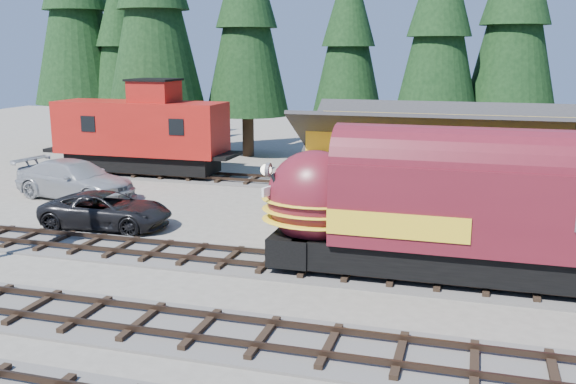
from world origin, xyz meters
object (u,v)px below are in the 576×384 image
(pickup_truck_b, at_px, (75,180))
(locomotive, at_px, (467,216))
(pickup_truck_a, at_px, (107,210))
(caboose, at_px, (142,132))
(depot, at_px, (452,163))

(pickup_truck_b, bearing_deg, locomotive, -99.49)
(locomotive, height_order, pickup_truck_b, locomotive)
(pickup_truck_a, xyz_separation_m, pickup_truck_b, (-4.69, 4.55, 0.21))
(caboose, bearing_deg, locomotive, -35.62)
(pickup_truck_b, bearing_deg, pickup_truck_a, -123.37)
(depot, distance_m, locomotive, 6.58)
(locomotive, height_order, caboose, caboose)
(pickup_truck_a, height_order, pickup_truck_b, pickup_truck_b)
(caboose, distance_m, pickup_truck_b, 6.90)
(pickup_truck_a, bearing_deg, locomotive, -104.61)
(caboose, bearing_deg, pickup_truck_b, -92.19)
(locomotive, bearing_deg, depot, 96.94)
(depot, xyz_separation_m, pickup_truck_a, (-14.32, -3.73, -2.18))
(depot, distance_m, caboose, 20.19)
(locomotive, bearing_deg, caboose, 144.38)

